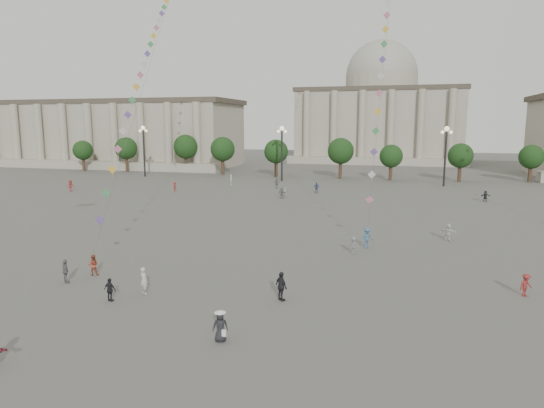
# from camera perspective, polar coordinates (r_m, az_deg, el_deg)

# --- Properties ---
(ground) EXTENTS (360.00, 360.00, 0.00)m
(ground) POSITION_cam_1_polar(r_m,az_deg,el_deg) (25.51, -5.82, -16.45)
(ground) COLOR #54514F
(ground) RESTS_ON ground
(hall_west) EXTENTS (84.00, 26.22, 17.20)m
(hall_west) POSITION_cam_1_polar(r_m,az_deg,el_deg) (142.33, -20.53, 7.78)
(hall_west) COLOR #A69B8B
(hall_west) RESTS_ON ground
(hall_central) EXTENTS (48.30, 34.30, 35.50)m
(hall_central) POSITION_cam_1_polar(r_m,az_deg,el_deg) (150.81, 12.58, 10.42)
(hall_central) COLOR #A69B8B
(hall_central) RESTS_ON ground
(tree_row) EXTENTS (137.12, 5.12, 8.00)m
(tree_row) POSITION_cam_1_polar(r_m,az_deg,el_deg) (99.84, 10.74, 6.00)
(tree_row) COLOR #38251C
(tree_row) RESTS_ON ground
(lamp_post_far_west) EXTENTS (2.00, 0.90, 10.65)m
(lamp_post_far_west) POSITION_cam_1_polar(r_m,az_deg,el_deg) (105.91, -14.88, 7.10)
(lamp_post_far_west) COLOR #262628
(lamp_post_far_west) RESTS_ON ground
(lamp_post_mid_west) EXTENTS (2.00, 0.90, 10.65)m
(lamp_post_mid_west) POSITION_cam_1_polar(r_m,az_deg,el_deg) (94.37, 1.17, 7.16)
(lamp_post_mid_west) COLOR #262628
(lamp_post_mid_west) RESTS_ON ground
(lamp_post_mid_east) EXTENTS (2.00, 0.90, 10.65)m
(lamp_post_mid_east) POSITION_cam_1_polar(r_m,az_deg,el_deg) (91.62, 19.78, 6.54)
(lamp_post_mid_east) COLOR #262628
(lamp_post_mid_east) RESTS_ON ground
(person_crowd_0) EXTENTS (1.06, 0.55, 1.73)m
(person_crowd_0) POSITION_cam_1_polar(r_m,az_deg,el_deg) (78.45, 5.25, 1.90)
(person_crowd_0) COLOR navy
(person_crowd_0) RESTS_ON ground
(person_crowd_2) EXTENTS (1.18, 1.44, 1.94)m
(person_crowd_2) POSITION_cam_1_polar(r_m,az_deg,el_deg) (86.78, -22.62, 2.01)
(person_crowd_2) COLOR maroon
(person_crowd_2) RESTS_ON ground
(person_crowd_4) EXTENTS (1.19, 1.35, 1.48)m
(person_crowd_4) POSITION_cam_1_polar(r_m,az_deg,el_deg) (73.97, 1.56, 1.38)
(person_crowd_4) COLOR silver
(person_crowd_4) RESTS_ON ground
(person_crowd_6) EXTENTS (1.10, 0.77, 1.55)m
(person_crowd_6) POSITION_cam_1_polar(r_m,az_deg,el_deg) (42.34, 9.55, -4.82)
(person_crowd_6) COLOR slate
(person_crowd_6) RESTS_ON ground
(person_crowd_7) EXTENTS (1.56, 1.18, 1.64)m
(person_crowd_7) POSITION_cam_1_polar(r_m,az_deg,el_deg) (49.66, 20.02, -3.10)
(person_crowd_7) COLOR silver
(person_crowd_7) RESTS_ON ground
(person_crowd_8) EXTENTS (1.12, 1.05, 1.52)m
(person_crowd_8) POSITION_cam_1_polar(r_m,az_deg,el_deg) (35.89, 27.70, -8.44)
(person_crowd_8) COLOR maroon
(person_crowd_8) RESTS_ON ground
(person_crowd_9) EXTENTS (1.54, 0.90, 1.58)m
(person_crowd_9) POSITION_cam_1_polar(r_m,az_deg,el_deg) (76.23, 23.81, 0.86)
(person_crowd_9) COLOR black
(person_crowd_9) RESTS_ON ground
(person_crowd_10) EXTENTS (0.52, 0.73, 1.89)m
(person_crowd_10) POSITION_cam_1_polar(r_m,az_deg,el_deg) (89.15, -4.82, 2.87)
(person_crowd_10) COLOR beige
(person_crowd_10) RESTS_ON ground
(person_crowd_12) EXTENTS (1.59, 0.98, 1.63)m
(person_crowd_12) POSITION_cam_1_polar(r_m,az_deg,el_deg) (72.76, 1.17, 1.31)
(person_crowd_12) COLOR slate
(person_crowd_12) RESTS_ON ground
(person_crowd_13) EXTENTS (0.78, 0.67, 1.81)m
(person_crowd_13) POSITION_cam_1_polar(r_m,az_deg,el_deg) (33.36, -14.85, -8.71)
(person_crowd_13) COLOR #B7B7B2
(person_crowd_13) RESTS_ON ground
(person_crowd_16) EXTENTS (1.08, 0.56, 1.77)m
(person_crowd_16) POSITION_cam_1_polar(r_m,az_deg,el_deg) (83.66, 0.54, 2.43)
(person_crowd_16) COLOR slate
(person_crowd_16) RESTS_ON ground
(person_crowd_17) EXTENTS (0.66, 1.11, 1.68)m
(person_crowd_17) POSITION_cam_1_polar(r_m,az_deg,el_deg) (81.07, -11.35, 1.98)
(person_crowd_17) COLOR maroon
(person_crowd_17) RESTS_ON ground
(tourist_1) EXTENTS (1.14, 1.07, 1.89)m
(tourist_1) POSITION_cam_1_polar(r_m,az_deg,el_deg) (31.07, 1.10, -9.67)
(tourist_1) COLOR black
(tourist_1) RESTS_ON ground
(tourist_3) EXTENTS (1.03, 0.94, 1.70)m
(tourist_3) POSITION_cam_1_polar(r_m,az_deg,el_deg) (37.35, -23.12, -7.30)
(tourist_3) COLOR slate
(tourist_3) RESTS_ON ground
(tourist_4) EXTENTS (0.93, 0.50, 1.51)m
(tourist_4) POSITION_cam_1_polar(r_m,az_deg,el_deg) (32.67, -18.52, -9.55)
(tourist_4) COLOR black
(tourist_4) RESTS_ON ground
(kite_flyer_0) EXTENTS (0.92, 0.83, 1.55)m
(kite_flyer_0) POSITION_cam_1_polar(r_m,az_deg,el_deg) (38.48, -20.28, -6.74)
(kite_flyer_0) COLOR #9A3E2A
(kite_flyer_0) RESTS_ON ground
(kite_flyer_1) EXTENTS (1.42, 1.22, 1.91)m
(kite_flyer_1) POSITION_cam_1_polar(r_m,az_deg,el_deg) (44.55, 11.12, -3.92)
(kite_flyer_1) COLOR #396081
(kite_flyer_1) RESTS_ON ground
(hat_person) EXTENTS (0.94, 0.81, 1.69)m
(hat_person) POSITION_cam_1_polar(r_m,az_deg,el_deg) (25.80, -6.09, -14.05)
(hat_person) COLOR black
(hat_person) RESTS_ON ground
(kite_train_west) EXTENTS (14.77, 43.26, 57.50)m
(kite_train_west) POSITION_cam_1_polar(r_m,az_deg,el_deg) (61.50, -14.08, 17.23)
(kite_train_west) COLOR #3F3F3F
(kite_train_west) RESTS_ON ground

